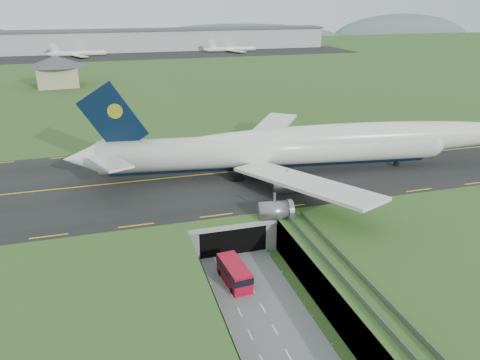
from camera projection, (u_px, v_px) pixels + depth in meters
name	position (u px, v px, depth m)	size (l,w,h in m)	color
ground	(247.00, 280.00, 75.10)	(900.00, 900.00, 0.00)	#376126
airfield_deck	(247.00, 263.00, 74.02)	(800.00, 800.00, 6.00)	gray
trench_road	(262.00, 307.00, 68.36)	(12.00, 75.00, 0.20)	slate
taxiway	(203.00, 175.00, 102.42)	(800.00, 44.00, 0.18)	black
tunnel_portal	(221.00, 217.00, 88.85)	(17.00, 22.30, 6.00)	gray
guideway	(375.00, 311.00, 58.95)	(3.00, 53.00, 7.05)	#A8A8A3
jumbo_jet	(307.00, 147.00, 102.32)	(106.05, 65.64, 21.90)	silver
shuttle_tram	(234.00, 273.00, 73.53)	(3.91, 8.57, 3.37)	#B90C25
service_building	(57.00, 68.00, 202.92)	(26.13, 26.13, 13.27)	tan
cargo_terminal	(125.00, 40.00, 337.85)	(320.00, 67.00, 15.60)	#B2B2B2
distant_hills	(184.00, 47.00, 478.06)	(700.00, 91.00, 60.00)	slate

